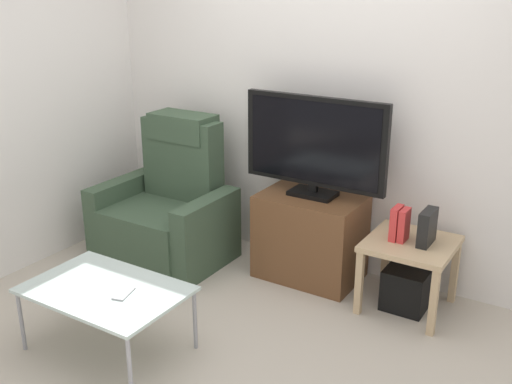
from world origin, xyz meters
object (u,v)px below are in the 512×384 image
(tv_stand, at_px, (310,237))
(book_leftmost, at_px, (396,223))
(side_table, at_px, (410,252))
(subwoofer_box, at_px, (407,288))
(game_console, at_px, (427,227))
(coffee_table, at_px, (106,292))
(television, at_px, (314,144))
(book_middle, at_px, (404,225))
(recliner_armchair, at_px, (168,210))
(cell_phone, at_px, (124,293))

(tv_stand, height_order, book_leftmost, book_leftmost)
(side_table, relative_size, subwoofer_box, 1.96)
(tv_stand, distance_m, game_console, 0.88)
(tv_stand, xyz_separation_m, coffee_table, (-0.57, -1.43, 0.06))
(subwoofer_box, bearing_deg, television, 174.11)
(subwoofer_box, height_order, book_middle, book_middle)
(book_middle, bearing_deg, subwoofer_box, 22.34)
(recliner_armchair, height_order, subwoofer_box, recliner_armchair)
(cell_phone, bearing_deg, book_leftmost, 36.01)
(recliner_armchair, distance_m, coffee_table, 1.30)
(tv_stand, xyz_separation_m, television, (0.00, 0.02, 0.68))
(television, height_order, recliner_armchair, television)
(side_table, distance_m, game_console, 0.21)
(recliner_armchair, relative_size, book_middle, 5.08)
(side_table, relative_size, book_leftmost, 2.47)
(recliner_armchair, xyz_separation_m, subwoofer_box, (1.84, 0.19, -0.24))
(cell_phone, bearing_deg, side_table, 33.92)
(book_leftmost, bearing_deg, game_console, 8.97)
(recliner_armchair, distance_m, side_table, 1.85)
(subwoofer_box, relative_size, game_console, 1.23)
(tv_stand, relative_size, side_table, 1.32)
(book_middle, bearing_deg, tv_stand, 173.60)
(television, height_order, coffee_table, television)
(tv_stand, relative_size, recliner_armchair, 0.66)
(television, bearing_deg, subwoofer_box, -5.89)
(book_leftmost, height_order, coffee_table, book_leftmost)
(game_console, distance_m, cell_phone, 1.88)
(book_middle, bearing_deg, coffee_table, -132.90)
(side_table, bearing_deg, game_console, 6.34)
(television, bearing_deg, game_console, -4.58)
(television, relative_size, book_leftmost, 4.75)
(subwoofer_box, bearing_deg, side_table, -135.00)
(television, bearing_deg, coffee_table, -111.27)
(tv_stand, xyz_separation_m, book_leftmost, (0.64, -0.08, 0.27))
(subwoofer_box, distance_m, cell_phone, 1.82)
(book_middle, xyz_separation_m, coffee_table, (-1.26, -1.36, -0.21))
(game_console, bearing_deg, recliner_armchair, -174.07)
(coffee_table, bearing_deg, subwoofer_box, 46.43)
(subwoofer_box, bearing_deg, book_middle, -157.66)
(subwoofer_box, xyz_separation_m, game_console, (0.09, 0.01, 0.45))
(game_console, bearing_deg, book_middle, -167.79)
(side_table, bearing_deg, television, 174.11)
(cell_phone, bearing_deg, coffee_table, 166.54)
(television, xyz_separation_m, cell_phone, (-0.43, -1.45, -0.58))
(book_leftmost, xyz_separation_m, cell_phone, (-1.07, -1.35, -0.18))
(book_leftmost, bearing_deg, subwoofer_box, 11.31)
(book_middle, height_order, cell_phone, book_middle)
(game_console, bearing_deg, subwoofer_box, -173.66)
(book_middle, height_order, coffee_table, book_middle)
(side_table, bearing_deg, book_leftmost, -168.69)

